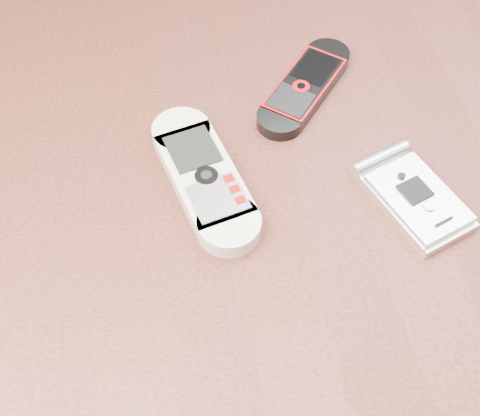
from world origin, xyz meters
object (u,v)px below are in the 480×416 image
Objects in this scene: nokia_white at (204,177)px; motorola_razr at (415,198)px; table at (235,283)px; nokia_black_red at (305,87)px.

nokia_white reaches higher than motorola_razr.
table is 0.19m from nokia_black_red.
table is 0.12m from nokia_white.
nokia_white reaches higher than table.
nokia_black_red is at bearing 57.90° from table.
nokia_black_red is (0.10, 0.09, -0.00)m from nokia_white.
motorola_razr reaches higher than nokia_black_red.
table is at bearing 154.60° from motorola_razr.
motorola_razr is (0.06, -0.14, 0.00)m from nokia_black_red.
nokia_white is at bearing 118.87° from table.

